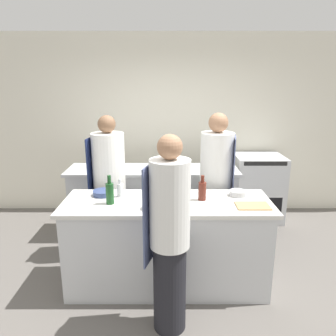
% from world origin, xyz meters
% --- Properties ---
extents(ground_plane, '(16.00, 16.00, 0.00)m').
position_xyz_m(ground_plane, '(0.00, 0.00, 0.00)').
color(ground_plane, '#605B56').
extents(wall_back, '(8.00, 0.06, 2.80)m').
position_xyz_m(wall_back, '(0.00, 2.13, 1.40)').
color(wall_back, silver).
rests_on(wall_back, ground_plane).
extents(prep_counter, '(2.09, 0.73, 0.93)m').
position_xyz_m(prep_counter, '(0.00, 0.00, 0.47)').
color(prep_counter, silver).
rests_on(prep_counter, ground_plane).
extents(pass_counter, '(2.32, 0.62, 0.93)m').
position_xyz_m(pass_counter, '(-0.20, 1.24, 0.47)').
color(pass_counter, silver).
rests_on(pass_counter, ground_plane).
extents(oven_range, '(0.72, 0.68, 1.00)m').
position_xyz_m(oven_range, '(1.39, 1.74, 0.50)').
color(oven_range, silver).
rests_on(oven_range, ground_plane).
extents(chef_at_prep_near, '(0.38, 0.36, 1.72)m').
position_xyz_m(chef_at_prep_near, '(0.02, -0.64, 0.87)').
color(chef_at_prep_near, black).
rests_on(chef_at_prep_near, ground_plane).
extents(chef_at_stove, '(0.43, 0.41, 1.75)m').
position_xyz_m(chef_at_stove, '(0.59, 0.65, 0.87)').
color(chef_at_stove, black).
rests_on(chef_at_stove, ground_plane).
extents(chef_at_pass_far, '(0.42, 0.40, 1.72)m').
position_xyz_m(chef_at_pass_far, '(-0.69, 0.65, 0.86)').
color(chef_at_pass_far, black).
rests_on(chef_at_pass_far, ground_plane).
extents(bottle_olive_oil, '(0.06, 0.06, 0.19)m').
position_xyz_m(bottle_olive_oil, '(-0.49, 0.14, 1.01)').
color(bottle_olive_oil, silver).
rests_on(bottle_olive_oil, prep_counter).
extents(bottle_vinegar, '(0.07, 0.07, 0.28)m').
position_xyz_m(bottle_vinegar, '(-0.08, 0.09, 1.04)').
color(bottle_vinegar, '#2D5175').
rests_on(bottle_vinegar, prep_counter).
extents(bottle_wine, '(0.09, 0.09, 0.26)m').
position_xyz_m(bottle_wine, '(0.17, 0.19, 1.04)').
color(bottle_wine, black).
rests_on(bottle_wine, prep_counter).
extents(bottle_cooking_oil, '(0.08, 0.08, 0.26)m').
position_xyz_m(bottle_cooking_oil, '(0.35, 0.04, 1.04)').
color(bottle_cooking_oil, '#5B2319').
rests_on(bottle_cooking_oil, prep_counter).
extents(bottle_sauce, '(0.08, 0.08, 0.29)m').
position_xyz_m(bottle_sauce, '(-0.56, -0.06, 1.05)').
color(bottle_sauce, '#19471E').
rests_on(bottle_sauce, prep_counter).
extents(bowl_mixing_large, '(0.17, 0.17, 0.06)m').
position_xyz_m(bowl_mixing_large, '(0.74, 0.16, 0.96)').
color(bowl_mixing_large, '#B7BABC').
rests_on(bowl_mixing_large, prep_counter).
extents(bowl_prep_small, '(0.22, 0.22, 0.08)m').
position_xyz_m(bowl_prep_small, '(-0.11, -0.19, 0.97)').
color(bowl_prep_small, navy).
rests_on(bowl_prep_small, prep_counter).
extents(bowl_ceramic_blue, '(0.22, 0.22, 0.05)m').
position_xyz_m(bowl_ceramic_blue, '(-0.67, 0.18, 0.96)').
color(bowl_ceramic_blue, navy).
rests_on(bowl_ceramic_blue, prep_counter).
extents(cutting_board, '(0.32, 0.21, 0.01)m').
position_xyz_m(cutting_board, '(0.82, -0.14, 0.94)').
color(cutting_board, tan).
rests_on(cutting_board, prep_counter).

